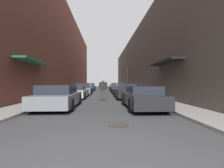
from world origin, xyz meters
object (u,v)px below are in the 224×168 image
Objects in this scene: parked_car_left_0 at (59,97)px; skateboarder at (103,87)px; parked_car_left_2 at (83,89)px; parked_car_right_2 at (120,90)px; parked_car_left_3 at (87,88)px; parked_car_right_4 at (114,87)px; parked_car_left_5 at (91,87)px; traffic_light at (127,77)px; parked_car_left_1 at (75,92)px; parked_car_right_1 at (125,91)px; parked_car_right_0 at (142,97)px; parked_car_left_4 at (90,87)px; parked_car_right_3 at (117,88)px; manhole_cover at (118,125)px.

parked_car_left_0 is 2.75× the size of skateboarder.
parked_car_left_2 reaches higher than parked_car_right_2.
parked_car_right_4 is (4.56, 7.04, -0.01)m from parked_car_left_3.
parked_car_right_4 is (4.48, 12.03, -0.04)m from parked_car_left_2.
parked_car_left_5 is 1.05× the size of traffic_light.
parked_car_left_1 is 2.52× the size of skateboarder.
parked_car_left_2 is 7.12m from parked_car_right_1.
skateboarder reaches higher than parked_car_left_3.
skateboarder reaches higher than parked_car_right_4.
skateboarder is at bearing -83.54° from parked_car_left_5.
traffic_light is at bearing 72.05° from parked_car_left_0.
parked_car_left_5 is 21.19m from parked_car_right_1.
parked_car_left_3 is at bearing 90.04° from parked_car_left_0.
parked_car_left_0 reaches higher than parked_car_right_0.
parked_car_left_4 is 0.91× the size of parked_car_right_3.
parked_car_right_2 is 5.99m from parked_car_right_3.
parked_car_left_1 is 0.98× the size of parked_car_left_2.
parked_car_right_3 reaches higher than manhole_cover.
parked_car_right_2 is (4.53, 5.39, -0.03)m from parked_car_left_1.
parked_car_left_3 is 8.27m from traffic_light.
parked_car_right_3 reaches higher than parked_car_left_4.
parked_car_right_4 is at bearing 89.70° from parked_car_right_1.
parked_car_left_0 is 21.57m from parked_car_left_4.
parked_car_left_0 is at bearing 125.61° from manhole_cover.
parked_car_left_5 is (-0.04, 20.47, 0.00)m from parked_car_left_1.
parked_car_right_3 is at bearing -121.83° from traffic_light.
parked_car_left_3 is 0.99× the size of parked_car_left_5.
parked_car_right_2 is at bearing 84.26° from manhole_cover.
parked_car_right_4 is (4.43, 1.84, -0.05)m from parked_car_left_4.
parked_car_right_0 is 1.04× the size of parked_car_right_1.
parked_car_left_5 is at bearing 90.30° from parked_car_left_3.
traffic_light is (6.73, 20.79, 1.83)m from parked_car_left_0.
parked_car_left_1 is at bearing -112.19° from parked_car_right_3.
parked_car_right_2 is at bearing -103.34° from traffic_light.
parked_car_left_2 is 0.91× the size of parked_car_right_3.
parked_car_left_3 is (-0.01, 16.37, -0.00)m from parked_car_left_0.
parked_car_left_4 is 11.08m from parked_car_right_2.
parked_car_left_0 is 21.93m from traffic_light.
parked_car_left_2 reaches higher than parked_car_left_3.
parked_car_right_1 reaches higher than parked_car_left_0.
parked_car_right_1 is (4.34, -15.80, -0.02)m from parked_car_left_4.
parked_car_left_3 is 1.04× the size of traffic_light.
parked_car_right_1 is (-0.13, 6.17, 0.03)m from parked_car_right_0.
parked_car_right_2 is (4.38, -10.17, -0.08)m from parked_car_left_4.
parked_car_left_3 is at bearing 98.21° from manhole_cover.
manhole_cover is at bearing -94.45° from parked_car_right_3.
parked_car_right_1 is 1.19× the size of traffic_light.
parked_car_left_4 is 1.02× the size of parked_car_right_4.
skateboarder is at bearing 93.36° from manhole_cover.
manhole_cover is (2.96, -20.49, -0.61)m from parked_car_left_3.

